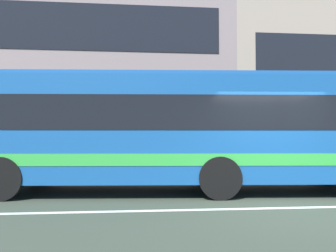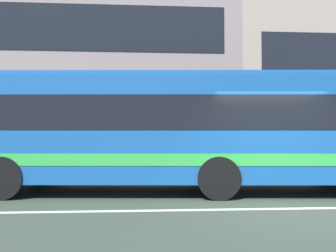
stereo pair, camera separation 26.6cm
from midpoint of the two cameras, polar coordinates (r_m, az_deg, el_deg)
name	(u,v)px [view 2 (the right image)]	position (r m, az deg, el deg)	size (l,w,h in m)	color
ground_plane	(288,209)	(7.38, 20.88, -13.09)	(160.00, 160.00, 0.00)	#3A4437
lane_centre_line	(288,209)	(7.37, 20.87, -13.06)	(60.00, 0.16, 0.01)	silver
apartment_block_left	(32,65)	(23.95, -21.90, 9.68)	(25.39, 9.56, 12.43)	gray
transit_bus	(188,129)	(8.90, 4.26, -0.43)	(10.85, 3.24, 3.04)	#174F94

